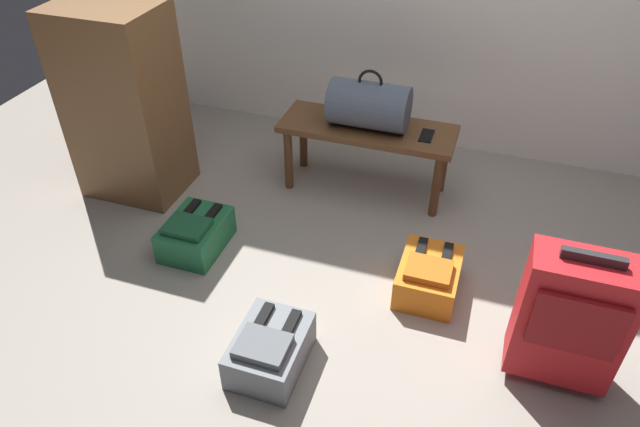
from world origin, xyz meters
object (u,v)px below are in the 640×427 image
at_px(backpack_green, 196,234).
at_px(backpack_grey, 270,349).
at_px(suitcase_upright_red, 571,318).
at_px(side_cabinet, 124,104).
at_px(cell_phone, 427,135).
at_px(bench, 367,136).
at_px(duffel_bag_slate, 369,105).
at_px(backpack_orange, 429,276).

distance_m(backpack_green, backpack_grey, 0.88).
distance_m(suitcase_upright_red, side_cabinet, 2.50).
xyz_separation_m(cell_phone, suitcase_upright_red, (0.76, -1.07, -0.09)).
xyz_separation_m(bench, suitcase_upright_red, (1.10, -1.07, -0.02)).
distance_m(duffel_bag_slate, suitcase_upright_red, 1.55).
bearing_deg(bench, backpack_orange, -55.20).
bearing_deg(cell_phone, bench, 178.69).
height_order(bench, backpack_green, bench).
bearing_deg(suitcase_upright_red, backpack_orange, 150.65).
bearing_deg(side_cabinet, suitcase_upright_red, -15.57).
xyz_separation_m(bench, duffel_bag_slate, (0.00, -0.00, 0.20)).
bearing_deg(side_cabinet, backpack_orange, -10.68).
distance_m(bench, cell_phone, 0.35).
bearing_deg(backpack_orange, bench, 124.80).
distance_m(bench, backpack_grey, 1.43).
height_order(backpack_green, side_cabinet, side_cabinet).
xyz_separation_m(backpack_orange, backpack_grey, (-0.56, -0.65, 0.00)).
height_order(suitcase_upright_red, backpack_orange, suitcase_upright_red).
bearing_deg(cell_phone, duffel_bag_slate, 178.69).
relative_size(cell_phone, backpack_orange, 0.38).
bearing_deg(backpack_green, cell_phone, 37.99).
bearing_deg(duffel_bag_slate, backpack_grey, -91.49).
bearing_deg(suitcase_upright_red, bench, 135.68).
relative_size(cell_phone, suitcase_upright_red, 0.21).
bearing_deg(duffel_bag_slate, backpack_green, -130.62).
bearing_deg(side_cabinet, cell_phone, 13.53).
bearing_deg(backpack_green, backpack_grey, -41.17).
height_order(suitcase_upright_red, backpack_green, suitcase_upright_red).
bearing_deg(cell_phone, backpack_grey, -104.98).
relative_size(cell_phone, backpack_grey, 0.38).
height_order(duffel_bag_slate, backpack_grey, duffel_bag_slate).
bearing_deg(backpack_green, side_cabinet, 145.42).
bearing_deg(bench, duffel_bag_slate, -0.00).
distance_m(duffel_bag_slate, backpack_orange, 1.02).
distance_m(cell_phone, backpack_green, 1.36).
bearing_deg(backpack_grey, cell_phone, 75.02).
bearing_deg(backpack_orange, backpack_green, -176.62).
bearing_deg(side_cabinet, backpack_green, -34.58).
xyz_separation_m(duffel_bag_slate, backpack_green, (-0.70, -0.82, -0.47)).
xyz_separation_m(bench, backpack_green, (-0.70, -0.82, -0.27)).
bearing_deg(bench, backpack_green, -130.59).
xyz_separation_m(bench, backpack_orange, (0.52, -0.75, -0.27)).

